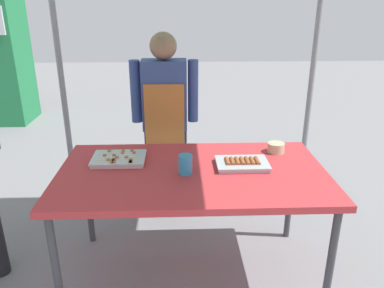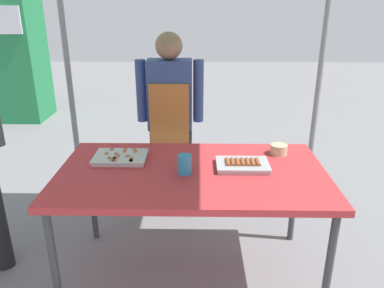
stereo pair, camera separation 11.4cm
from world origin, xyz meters
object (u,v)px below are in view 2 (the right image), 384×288
at_px(tray_grilled_sausages, 242,165).
at_px(vendor_woman, 170,113).
at_px(condiment_bowl, 279,149).
at_px(drink_cup_near_edge, 185,164).
at_px(tray_meat_skewers, 121,157).
at_px(stall_table, 192,178).
at_px(neighbor_stall_left, 10,57).

distance_m(tray_grilled_sausages, vendor_woman, 0.91).
bearing_deg(condiment_bowl, drink_cup_near_edge, -153.18).
bearing_deg(tray_grilled_sausages, tray_meat_skewers, 171.94).
relative_size(stall_table, vendor_woman, 1.08).
height_order(tray_meat_skewers, neighbor_stall_left, neighbor_stall_left).
bearing_deg(neighbor_stall_left, stall_table, -52.14).
bearing_deg(neighbor_stall_left, drink_cup_near_edge, -52.90).
xyz_separation_m(drink_cup_near_edge, neighbor_stall_left, (-2.67, 3.53, 0.10)).
bearing_deg(vendor_woman, drink_cup_near_edge, 99.51).
xyz_separation_m(tray_grilled_sausages, neighbor_stall_left, (-3.02, 3.44, 0.14)).
bearing_deg(condiment_bowl, vendor_woman, 144.43).
distance_m(drink_cup_near_edge, vendor_woman, 0.86).
xyz_separation_m(tray_grilled_sausages, tray_meat_skewers, (-0.76, 0.11, -0.00)).
xyz_separation_m(tray_grilled_sausages, condiment_bowl, (0.26, 0.22, 0.01)).
bearing_deg(tray_meat_skewers, neighbor_stall_left, 124.06).
bearing_deg(stall_table, neighbor_stall_left, 127.86).
bearing_deg(stall_table, tray_grilled_sausages, 8.26).
relative_size(condiment_bowl, vendor_woman, 0.08).
height_order(tray_grilled_sausages, condiment_bowl, condiment_bowl).
xyz_separation_m(stall_table, tray_meat_skewers, (-0.46, 0.15, 0.07)).
height_order(tray_grilled_sausages, tray_meat_skewers, tray_grilled_sausages).
height_order(tray_grilled_sausages, neighbor_stall_left, neighbor_stall_left).
xyz_separation_m(stall_table, neighbor_stall_left, (-2.71, 3.49, 0.21)).
bearing_deg(stall_table, tray_meat_skewers, 161.54).
relative_size(stall_table, tray_grilled_sausages, 5.05).
bearing_deg(stall_table, vendor_woman, 102.86).
bearing_deg(tray_grilled_sausages, condiment_bowl, 40.23).
height_order(tray_meat_skewers, vendor_woman, vendor_woman).
bearing_deg(condiment_bowl, stall_table, -154.91).
distance_m(condiment_bowl, drink_cup_near_edge, 0.68).
height_order(tray_meat_skewers, condiment_bowl, condiment_bowl).
xyz_separation_m(tray_meat_skewers, neighbor_stall_left, (-2.25, 3.33, 0.14)).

